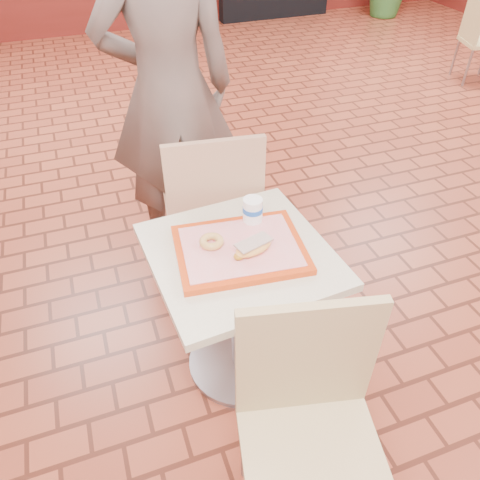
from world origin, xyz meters
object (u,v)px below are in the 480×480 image
object	(u,v)px
chair_main_front	(310,425)
serving_tray	(240,249)
long_john_donut	(253,247)
chair_second_left	(478,35)
main_table	(240,294)
chair_main_back	(213,207)
paper_cup	(253,210)
ring_donut	(212,241)
customer	(169,91)

from	to	relation	value
chair_main_front	serving_tray	world-z (taller)	chair_main_front
long_john_donut	chair_second_left	world-z (taller)	chair_second_left
main_table	chair_main_back	bearing A→B (deg)	84.61
chair_main_front	paper_cup	distance (m)	0.82
serving_tray	chair_main_back	bearing A→B (deg)	84.61
serving_tray	chair_second_left	distance (m)	4.29
chair_main_front	chair_second_left	xyz separation A→B (m)	(3.45, 3.17, -0.07)
chair_main_front	ring_donut	world-z (taller)	chair_main_front
serving_tray	main_table	bearing A→B (deg)	0.00
chair_main_front	serving_tray	distance (m)	0.67
chair_main_back	customer	distance (m)	0.63
ring_donut	chair_main_front	bearing A→B (deg)	-82.01
chair_main_front	chair_second_left	world-z (taller)	chair_main_front
customer	serving_tray	size ratio (longest dim) A/B	3.95
main_table	ring_donut	world-z (taller)	ring_donut
chair_main_front	ring_donut	size ratio (longest dim) A/B	10.07
chair_main_back	ring_donut	xyz separation A→B (m)	(-0.15, -0.49, 0.21)
customer	long_john_donut	world-z (taller)	customer
chair_main_back	chair_second_left	bearing A→B (deg)	-142.26
customer	main_table	bearing A→B (deg)	93.85
main_table	chair_main_back	world-z (taller)	chair_main_back
paper_cup	chair_main_back	bearing A→B (deg)	97.47
chair_main_front	long_john_donut	size ratio (longest dim) A/B	5.59
chair_main_back	long_john_donut	xyz separation A→B (m)	(-0.02, -0.58, 0.22)
ring_donut	chair_second_left	xyz separation A→B (m)	(3.55, 2.49, -0.30)
chair_main_front	paper_cup	bearing A→B (deg)	95.25
long_john_donut	paper_cup	size ratio (longest dim) A/B	1.67
chair_main_back	ring_donut	distance (m)	0.55
main_table	paper_cup	distance (m)	0.35
customer	serving_tray	xyz separation A→B (m)	(0.01, -1.00, -0.23)
chair_main_back	paper_cup	size ratio (longest dim) A/B	9.56
chair_main_back	serving_tray	distance (m)	0.57
chair_main_back	ring_donut	bearing A→B (deg)	80.43
chair_main_front	customer	size ratio (longest dim) A/B	0.49
chair_main_back	ring_donut	world-z (taller)	chair_main_back
chair_main_front	customer	xyz separation A→B (m)	(-0.01, 1.64, 0.42)
chair_main_front	paper_cup	world-z (taller)	chair_main_front
customer	long_john_donut	size ratio (longest dim) A/B	11.29
serving_tray	ring_donut	distance (m)	0.11
paper_cup	chair_second_left	world-z (taller)	paper_cup
main_table	chair_main_front	distance (m)	0.64
main_table	chair_second_left	world-z (taller)	chair_second_left
customer	paper_cup	bearing A→B (deg)	100.70
main_table	long_john_donut	world-z (taller)	long_john_donut
main_table	customer	world-z (taller)	customer
chair_main_back	chair_second_left	world-z (taller)	chair_main_back
chair_main_front	long_john_donut	world-z (taller)	chair_main_front
customer	ring_donut	distance (m)	0.98
chair_second_left	serving_tray	bearing A→B (deg)	143.10
chair_main_front	chair_main_back	bearing A→B (deg)	100.39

